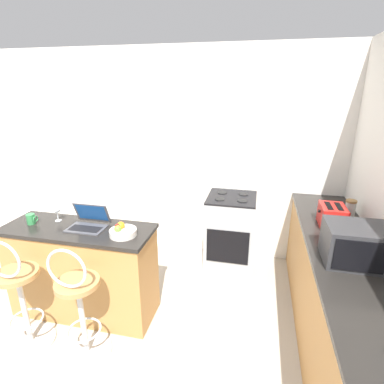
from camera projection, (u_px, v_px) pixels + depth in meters
wall_back at (169, 155)px, 3.86m from camera, size 12.00×0.06×2.60m
breakfast_bar at (83, 271)px, 2.87m from camera, size 1.39×0.51×0.92m
counter_right at (340, 304)px, 2.43m from camera, size 0.60×2.82×0.92m
bar_stool_near at (19, 296)px, 2.47m from camera, size 0.40×0.40×1.05m
bar_stool_far at (79, 306)px, 2.35m from camera, size 0.40×0.40×1.05m
laptop at (89, 221)px, 2.73m from camera, size 0.34×0.26×0.21m
microwave at (359, 245)px, 2.14m from camera, size 0.46×0.36×0.28m
toaster at (332, 216)px, 2.73m from camera, size 0.23×0.28×0.20m
stove_range at (230, 232)px, 3.64m from camera, size 0.56×0.58×0.92m
mug_green at (31, 219)px, 2.79m from camera, size 0.09×0.08×0.10m
fruit_bowl at (122, 231)px, 2.57m from camera, size 0.23×0.23×0.11m
wine_glass_short at (57, 210)px, 2.83m from camera, size 0.07×0.07×0.15m
storage_jar at (350, 209)px, 2.91m from camera, size 0.10×0.10×0.18m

